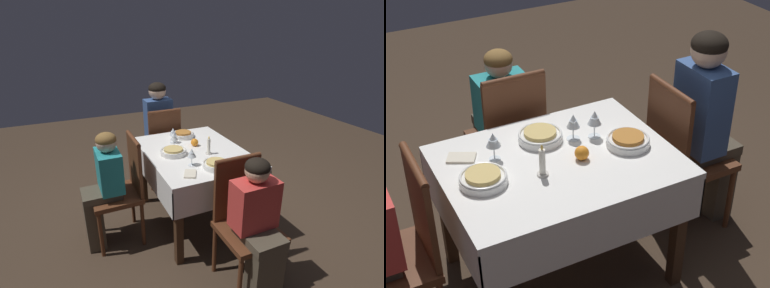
# 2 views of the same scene
# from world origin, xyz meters

# --- Properties ---
(ground_plane) EXTENTS (8.00, 8.00, 0.00)m
(ground_plane) POSITION_xyz_m (0.00, 0.00, 0.00)
(ground_plane) COLOR #3D2D21
(dining_table) EXTENTS (1.13, 0.86, 0.72)m
(dining_table) POSITION_xyz_m (0.00, 0.00, 0.62)
(dining_table) COLOR white
(dining_table) RESTS_ON ground_plane
(chair_west) EXTENTS (0.40, 0.40, 0.94)m
(chair_west) POSITION_xyz_m (-0.79, -0.04, 0.51)
(chair_west) COLOR #562D19
(chair_west) RESTS_ON ground_plane
(chair_south) EXTENTS (0.40, 0.40, 0.94)m
(chair_south) POSITION_xyz_m (-0.01, -0.66, 0.51)
(chair_south) COLOR #562D19
(chair_south) RESTS_ON ground_plane
(chair_east) EXTENTS (0.40, 0.40, 0.94)m
(chair_east) POSITION_xyz_m (0.79, 0.02, 0.51)
(chair_east) COLOR #562D19
(chair_east) RESTS_ON ground_plane
(person_adult_denim) EXTENTS (0.34, 0.30, 1.20)m
(person_adult_denim) POSITION_xyz_m (-0.94, -0.04, 0.68)
(person_adult_denim) COLOR #4C4233
(person_adult_denim) RESTS_ON ground_plane
(person_child_teal) EXTENTS (0.30, 0.33, 1.01)m
(person_child_teal) POSITION_xyz_m (-0.01, -0.82, 0.55)
(person_child_teal) COLOR #4C4233
(person_child_teal) RESTS_ON ground_plane
(person_child_red) EXTENTS (0.33, 0.30, 1.01)m
(person_child_red) POSITION_xyz_m (0.96, 0.02, 0.55)
(person_child_red) COLOR #4C4233
(person_child_red) RESTS_ON ground_plane
(bowl_west) EXTENTS (0.22, 0.22, 0.06)m
(bowl_west) POSITION_xyz_m (-0.37, 0.05, 0.75)
(bowl_west) COLOR white
(bowl_west) RESTS_ON dining_table
(wine_glass_west) EXTENTS (0.07, 0.07, 0.15)m
(wine_glass_west) POSITION_xyz_m (-0.26, -0.10, 0.83)
(wine_glass_west) COLOR white
(wine_glass_west) RESTS_ON dining_table
(bowl_south) EXTENTS (0.23, 0.23, 0.06)m
(bowl_south) POSITION_xyz_m (0.00, -0.20, 0.75)
(bowl_south) COLOR white
(bowl_south) RESTS_ON dining_table
(wine_glass_south) EXTENTS (0.07, 0.07, 0.14)m
(wine_glass_south) POSITION_xyz_m (-0.15, -0.13, 0.82)
(wine_glass_south) COLOR white
(wine_glass_south) RESTS_ON dining_table
(bowl_east) EXTENTS (0.22, 0.22, 0.06)m
(bowl_east) POSITION_xyz_m (0.38, 0.02, 0.75)
(bowl_east) COLOR white
(bowl_east) RESTS_ON dining_table
(wine_glass_east) EXTENTS (0.07, 0.07, 0.15)m
(wine_glass_east) POSITION_xyz_m (0.27, -0.15, 0.83)
(wine_glass_east) COLOR white
(wine_glass_east) RESTS_ON dining_table
(candle_centerpiece) EXTENTS (0.05, 0.05, 0.16)m
(candle_centerpiece) POSITION_xyz_m (0.12, 0.08, 0.79)
(candle_centerpiece) COLOR beige
(candle_centerpiece) RESTS_ON dining_table
(orange_fruit) EXTENTS (0.07, 0.07, 0.07)m
(orange_fruit) POSITION_xyz_m (-0.10, 0.05, 0.76)
(orange_fruit) COLOR orange
(orange_fruit) RESTS_ON dining_table
(napkin_red_folded) EXTENTS (0.16, 0.14, 0.01)m
(napkin_red_folded) POSITION_xyz_m (0.41, -0.22, 0.73)
(napkin_red_folded) COLOR beige
(napkin_red_folded) RESTS_ON dining_table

